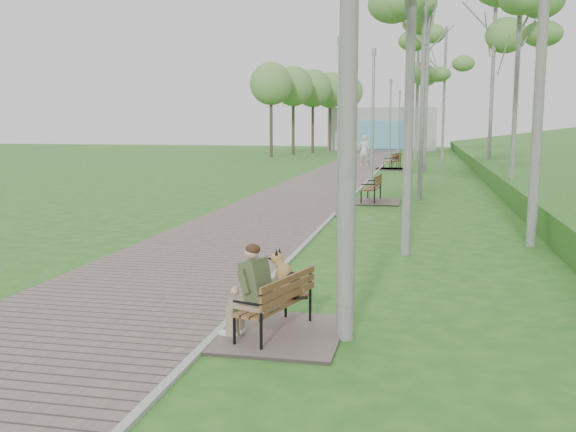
# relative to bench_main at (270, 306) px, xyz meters

# --- Properties ---
(ground) EXTENTS (120.00, 120.00, 0.00)m
(ground) POSITION_rel_bench_main_xyz_m (-0.64, 4.48, -0.37)
(ground) COLOR #265D1D
(ground) RESTS_ON ground
(walkway) EXTENTS (3.50, 67.00, 0.04)m
(walkway) POSITION_rel_bench_main_xyz_m (-2.39, 25.98, -0.35)
(walkway) COLOR #665953
(walkway) RESTS_ON ground
(kerb) EXTENTS (0.10, 67.00, 0.05)m
(kerb) POSITION_rel_bench_main_xyz_m (-0.64, 25.98, -0.35)
(kerb) COLOR #999993
(kerb) RESTS_ON ground
(building_north) EXTENTS (10.00, 5.20, 4.00)m
(building_north) POSITION_rel_bench_main_xyz_m (-2.14, 55.45, 1.62)
(building_north) COLOR #9E9E99
(building_north) RESTS_ON ground
(bench_main) EXTENTS (1.55, 1.72, 1.35)m
(bench_main) POSITION_rel_bench_main_xyz_m (0.00, 0.00, 0.00)
(bench_main) COLOR #665953
(bench_main) RESTS_ON ground
(bench_second) EXTENTS (1.81, 2.01, 1.11)m
(bench_second) POSITION_rel_bench_main_xyz_m (0.12, 13.64, -0.17)
(bench_second) COLOR #665953
(bench_second) RESTS_ON ground
(bench_third) EXTENTS (1.84, 2.05, 1.13)m
(bench_third) POSITION_rel_bench_main_xyz_m (0.06, 28.87, -0.16)
(bench_third) COLOR #665953
(bench_third) RESTS_ON ground
(bench_far) EXTENTS (1.70, 1.89, 1.04)m
(bench_far) POSITION_rel_bench_main_xyz_m (0.15, 29.10, -0.18)
(bench_far) COLOR #665953
(bench_far) RESTS_ON ground
(lamp_post_near) EXTENTS (0.19, 0.19, 4.84)m
(lamp_post_near) POSITION_rel_bench_main_xyz_m (-0.49, 10.09, 1.89)
(lamp_post_near) COLOR #9A9CA1
(lamp_post_near) RESTS_ON ground
(lamp_post_second) EXTENTS (0.22, 0.22, 5.60)m
(lamp_post_second) POSITION_rel_bench_main_xyz_m (-0.36, 19.80, 2.24)
(lamp_post_second) COLOR #9A9CA1
(lamp_post_second) RESTS_ON ground
(lamp_post_third) EXTENTS (0.21, 0.21, 5.40)m
(lamp_post_third) POSITION_rel_bench_main_xyz_m (-0.48, 35.92, 2.15)
(lamp_post_third) COLOR #9A9CA1
(lamp_post_third) RESTS_ON ground
(lamp_post_far) EXTENTS (0.21, 0.21, 5.35)m
(lamp_post_far) POSITION_rel_bench_main_xyz_m (-0.42, 50.02, 2.13)
(lamp_post_far) COLOR #9A9CA1
(lamp_post_far) RESTS_ON ground
(pedestrian_near) EXTENTS (0.74, 0.54, 1.88)m
(pedestrian_near) POSITION_rel_bench_main_xyz_m (-1.72, 31.13, 0.57)
(pedestrian_near) COLOR silver
(pedestrian_near) RESTS_ON ground
(birch_near_b) EXTENTS (2.32, 2.32, 7.76)m
(birch_near_b) POSITION_rel_bench_main_xyz_m (4.59, 14.54, 5.72)
(birch_near_b) COLOR silver
(birch_near_b) RESTS_ON ground
(birch_mid_b) EXTENTS (2.92, 2.92, 9.56)m
(birch_mid_b) POSITION_rel_bench_main_xyz_m (4.88, 25.38, 7.13)
(birch_mid_b) COLOR silver
(birch_mid_b) RESTS_ON ground
(birch_mid_c) EXTENTS (2.70, 2.70, 9.01)m
(birch_mid_c) POSITION_rel_bench_main_xyz_m (1.81, 27.51, 6.70)
(birch_mid_c) COLOR silver
(birch_mid_c) RESTS_ON ground
(birch_far_b) EXTENTS (2.62, 2.62, 8.55)m
(birch_far_b) POSITION_rel_bench_main_xyz_m (1.26, 34.20, 6.34)
(birch_far_b) COLOR silver
(birch_far_b) RESTS_ON ground
(birch_far_c) EXTENTS (2.41, 2.41, 8.69)m
(birch_far_c) POSITION_rel_bench_main_xyz_m (2.88, 33.76, 6.45)
(birch_far_c) COLOR silver
(birch_far_c) RESTS_ON ground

